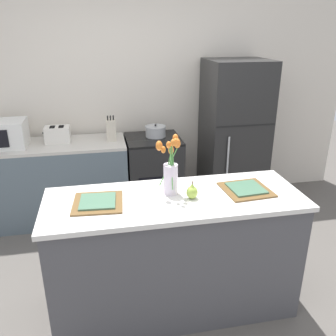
{
  "coord_description": "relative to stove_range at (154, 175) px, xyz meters",
  "views": [
    {
      "loc": [
        -0.48,
        -2.16,
        2.04
      ],
      "look_at": [
        0.0,
        0.25,
        1.06
      ],
      "focal_mm": 38.0,
      "sensor_mm": 36.0,
      "label": 1
    }
  ],
  "objects": [
    {
      "name": "microwave",
      "position": [
        -1.56,
        -0.0,
        0.58
      ],
      "size": [
        0.48,
        0.37,
        0.27
      ],
      "color": "white",
      "rests_on": "back_counter"
    },
    {
      "name": "pear_figurine",
      "position": [
        0.01,
        -1.64,
        0.55
      ],
      "size": [
        0.08,
        0.08,
        0.13
      ],
      "color": "#9EBC47",
      "rests_on": "kitchen_island"
    },
    {
      "name": "plate_setting_right",
      "position": [
        0.43,
        -1.59,
        0.51
      ],
      "size": [
        0.35,
        0.35,
        0.02
      ],
      "color": "brown",
      "rests_on": "kitchen_island"
    },
    {
      "name": "back_counter",
      "position": [
        -1.16,
        0.0,
        0.0
      ],
      "size": [
        1.68,
        0.6,
        0.89
      ],
      "color": "slate",
      "rests_on": "ground_plane"
    },
    {
      "name": "toaster",
      "position": [
        -1.02,
        0.04,
        0.53
      ],
      "size": [
        0.28,
        0.18,
        0.17
      ],
      "color": "silver",
      "rests_on": "back_counter"
    },
    {
      "name": "stove_range",
      "position": [
        0.0,
        0.0,
        0.0
      ],
      "size": [
        0.6,
        0.61,
        0.89
      ],
      "color": "black",
      "rests_on": "ground_plane"
    },
    {
      "name": "back_wall",
      "position": [
        -0.1,
        0.4,
        0.91
      ],
      "size": [
        5.2,
        0.08,
        2.7
      ],
      "color": "silver",
      "rests_on": "ground_plane"
    },
    {
      "name": "knife_block",
      "position": [
        -0.46,
        0.02,
        0.56
      ],
      "size": [
        0.1,
        0.14,
        0.27
      ],
      "color": "beige",
      "rests_on": "back_counter"
    },
    {
      "name": "cooking_pot",
      "position": [
        0.04,
        0.05,
        0.5
      ],
      "size": [
        0.23,
        0.23,
        0.14
      ],
      "color": "#B2B5B7",
      "rests_on": "stove_range"
    },
    {
      "name": "kitchen_island",
      "position": [
        -0.1,
        -1.6,
        0.03
      ],
      "size": [
        1.8,
        0.66,
        0.94
      ],
      "color": "#4C4C51",
      "rests_on": "ground_plane"
    },
    {
      "name": "ground_plane",
      "position": [
        -0.1,
        -1.6,
        -0.44
      ],
      "size": [
        10.0,
        10.0,
        0.0
      ],
      "primitive_type": "plane",
      "color": "#59544F"
    },
    {
      "name": "flower_vase",
      "position": [
        -0.12,
        -1.53,
        0.67
      ],
      "size": [
        0.17,
        0.18,
        0.42
      ],
      "color": "silver",
      "rests_on": "kitchen_island"
    },
    {
      "name": "plate_setting_left",
      "position": [
        -0.63,
        -1.59,
        0.51
      ],
      "size": [
        0.35,
        0.35,
        0.02
      ],
      "color": "brown",
      "rests_on": "kitchen_island"
    },
    {
      "name": "refrigerator",
      "position": [
        0.95,
        0.0,
        0.41
      ],
      "size": [
        0.68,
        0.67,
        1.71
      ],
      "color": "black",
      "rests_on": "ground_plane"
    }
  ]
}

